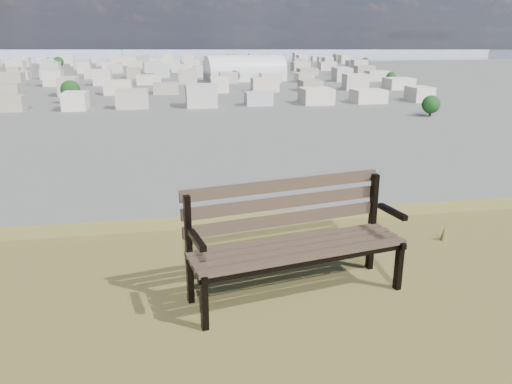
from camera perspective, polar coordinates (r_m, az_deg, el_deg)
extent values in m
cube|color=#453328|center=(3.97, 6.03, -7.35)|extent=(1.78, 0.43, 0.03)
cube|color=#453328|center=(4.07, 5.26, -6.69)|extent=(1.78, 0.43, 0.03)
cube|color=#453328|center=(4.16, 4.52, -6.07)|extent=(1.78, 0.43, 0.03)
cube|color=#453328|center=(4.26, 3.83, -5.48)|extent=(1.78, 0.43, 0.03)
cube|color=#453328|center=(4.27, 3.42, -3.11)|extent=(1.77, 0.38, 0.10)
cube|color=#453328|center=(4.25, 3.31, -1.17)|extent=(1.77, 0.38, 0.10)
cube|color=#453328|center=(4.22, 3.21, 0.79)|extent=(1.77, 0.38, 0.10)
cube|color=black|center=(3.78, -5.93, -12.48)|extent=(0.06, 0.07, 0.44)
cube|color=black|center=(4.04, -7.68, -6.64)|extent=(0.06, 0.07, 0.92)
cube|color=black|center=(3.86, -6.82, -8.63)|extent=(0.15, 0.50, 0.05)
cube|color=black|center=(3.71, -6.77, -5.48)|extent=(0.12, 0.36, 0.04)
cube|color=black|center=(4.48, 16.01, -8.09)|extent=(0.06, 0.07, 0.44)
cube|color=black|center=(4.70, 13.14, -3.42)|extent=(0.06, 0.07, 0.92)
cube|color=black|center=(4.55, 14.71, -4.96)|extent=(0.15, 0.50, 0.05)
cube|color=black|center=(4.42, 15.33, -2.18)|extent=(0.12, 0.36, 0.04)
cube|color=black|center=(3.98, 6.07, -7.99)|extent=(1.77, 0.39, 0.04)
cube|color=black|center=(4.29, 3.76, -5.98)|extent=(1.77, 0.39, 0.04)
cone|color=brown|center=(5.71, 20.75, -4.35)|extent=(0.08, 0.08, 0.18)
cube|color=silver|center=(320.69, -1.28, 13.09)|extent=(51.43, 28.01, 5.42)
cylinder|color=silver|center=(320.50, -1.28, 13.57)|extent=(51.43, 28.01, 20.60)
cube|color=beige|center=(211.27, -26.70, 9.22)|extent=(11.00, 11.00, 7.00)
cube|color=#ACA394|center=(205.79, -20.21, 9.82)|extent=(11.00, 11.00, 7.00)
cube|color=beige|center=(203.03, -13.44, 10.31)|extent=(11.00, 11.00, 7.00)
cube|color=#B2B1B6|center=(203.08, -6.56, 10.67)|extent=(11.00, 11.00, 7.00)
cube|color=beige|center=(205.95, 0.24, 10.87)|extent=(11.00, 11.00, 7.00)
cube|color=tan|center=(211.52, 6.77, 10.93)|extent=(11.00, 11.00, 7.00)
cube|color=beige|center=(219.59, 12.89, 10.85)|extent=(11.00, 11.00, 7.00)
cube|color=#BDB5AB|center=(229.88, 18.51, 10.68)|extent=(11.00, 11.00, 7.00)
cube|color=beige|center=(262.37, -26.28, 10.54)|extent=(11.00, 11.00, 7.00)
cube|color=#B2B1B6|center=(256.87, -21.06, 11.05)|extent=(11.00, 11.00, 7.00)
cube|color=beige|center=(253.52, -15.63, 11.48)|extent=(11.00, 11.00, 7.00)
cube|color=tan|center=(252.43, -10.10, 11.83)|extent=(11.00, 11.00, 7.00)
cube|color=beige|center=(253.61, -4.55, 12.06)|extent=(11.00, 11.00, 7.00)
cube|color=#BDB5AB|center=(257.03, 0.90, 12.18)|extent=(11.00, 11.00, 7.00)
cube|color=beige|center=(262.62, 6.17, 12.20)|extent=(11.00, 11.00, 7.00)
cube|color=#ACA394|center=(270.22, 11.18, 12.12)|extent=(11.00, 11.00, 7.00)
cube|color=beige|center=(279.69, 15.88, 11.97)|extent=(11.00, 11.00, 7.00)
cube|color=tan|center=(313.58, -26.00, 11.42)|extent=(11.00, 11.00, 7.00)
cube|color=beige|center=(308.05, -21.63, 11.87)|extent=(11.00, 11.00, 7.00)
cube|color=#BDB5AB|center=(304.33, -17.11, 12.26)|extent=(11.00, 11.00, 7.00)
cube|color=beige|center=(302.46, -12.49, 12.58)|extent=(11.00, 11.00, 7.00)
cube|color=#ACA394|center=(302.50, -7.84, 12.82)|extent=(11.00, 11.00, 7.00)
cube|color=beige|center=(304.43, -3.20, 12.98)|extent=(11.00, 11.00, 7.00)
cube|color=#B2B1B6|center=(308.23, 1.35, 13.06)|extent=(11.00, 11.00, 7.00)
cube|color=beige|center=(313.82, 5.76, 13.05)|extent=(11.00, 11.00, 7.00)
cube|color=tan|center=(321.11, 10.00, 12.98)|extent=(11.00, 11.00, 7.00)
cube|color=beige|center=(329.99, 14.02, 12.85)|extent=(11.00, 11.00, 7.00)
cube|color=#ACA394|center=(364.85, -25.80, 12.06)|extent=(11.00, 11.00, 7.00)
cube|color=beige|center=(359.31, -22.04, 12.46)|extent=(11.00, 11.00, 7.00)
cube|color=#B2B1B6|center=(355.31, -18.16, 12.81)|extent=(11.00, 11.00, 7.00)
cube|color=beige|center=(352.90, -14.21, 13.10)|extent=(11.00, 11.00, 7.00)
cube|color=tan|center=(352.11, -10.21, 13.34)|extent=(11.00, 11.00, 7.00)
cube|color=beige|center=(352.96, -6.21, 13.52)|extent=(11.00, 11.00, 7.00)
cube|color=#BDB5AB|center=(355.43, -2.23, 13.63)|extent=(11.00, 11.00, 7.00)
cube|color=beige|center=(359.49, 1.67, 13.68)|extent=(11.00, 11.00, 7.00)
cube|color=#ACA394|center=(365.08, 5.47, 13.67)|extent=(11.00, 11.00, 7.00)
cube|color=beige|center=(372.14, 9.14, 13.60)|extent=(11.00, 11.00, 7.00)
cube|color=#B2B1B6|center=(380.59, 12.65, 13.49)|extent=(11.00, 11.00, 7.00)
cube|color=beige|center=(416.15, -25.64, 12.54)|extent=(11.00, 11.00, 7.00)
cube|color=#BDB5AB|center=(410.60, -22.34, 12.90)|extent=(11.00, 11.00, 7.00)
cube|color=beige|center=(406.40, -18.96, 13.21)|extent=(11.00, 11.00, 7.00)
cube|color=#ACA394|center=(403.58, -15.50, 13.49)|extent=(11.00, 11.00, 7.00)
cube|color=beige|center=(402.18, -12.00, 13.72)|extent=(11.00, 11.00, 7.00)
cube|color=#B2B1B6|center=(402.21, -8.49, 13.91)|extent=(11.00, 11.00, 7.00)
cube|color=beige|center=(403.66, -4.98, 14.04)|extent=(11.00, 11.00, 7.00)
cube|color=tan|center=(406.53, -1.51, 14.12)|extent=(11.00, 11.00, 7.00)
cube|color=beige|center=(410.79, 1.91, 14.15)|extent=(11.00, 11.00, 7.00)
cube|color=#BDB5AB|center=(416.38, 5.24, 14.13)|extent=(11.00, 11.00, 7.00)
cube|color=beige|center=(423.27, 8.48, 14.07)|extent=(11.00, 11.00, 7.00)
cube|color=#ACA394|center=(431.38, 11.60, 13.97)|extent=(11.00, 11.00, 7.00)
cube|color=beige|center=(467.48, -25.52, 12.92)|extent=(11.00, 11.00, 7.00)
cube|color=tan|center=(461.93, -22.58, 13.24)|extent=(11.00, 11.00, 7.00)
cube|color=beige|center=(457.57, -19.57, 13.53)|extent=(11.00, 11.00, 7.00)
cube|color=#BDB5AB|center=(454.43, -16.51, 13.79)|extent=(11.00, 11.00, 7.00)
cube|color=beige|center=(452.55, -13.40, 14.01)|extent=(11.00, 11.00, 7.00)
cube|color=#ACA394|center=(451.94, -10.27, 14.19)|extent=(11.00, 11.00, 7.00)
cube|color=beige|center=(452.60, -7.14, 14.33)|extent=(11.00, 11.00, 7.00)
cube|color=#B2B1B6|center=(454.53, -4.02, 14.43)|extent=(11.00, 11.00, 7.00)
cube|color=beige|center=(457.71, -0.94, 14.49)|extent=(11.00, 11.00, 7.00)
cube|color=tan|center=(462.11, 2.10, 14.51)|extent=(11.00, 11.00, 7.00)
cube|color=beige|center=(467.71, 5.07, 14.49)|extent=(11.00, 11.00, 7.00)
cube|color=#BDB5AB|center=(474.46, 7.96, 14.44)|extent=(11.00, 11.00, 7.00)
cube|color=beige|center=(482.31, 10.77, 14.35)|extent=(11.00, 11.00, 7.00)
cube|color=#B2B1B6|center=(518.83, -25.42, 13.22)|extent=(11.00, 11.00, 7.00)
cube|color=beige|center=(513.27, -22.78, 13.51)|extent=(11.00, 11.00, 7.00)
cube|color=tan|center=(508.78, -20.07, 13.78)|extent=(11.00, 11.00, 7.00)
cube|color=beige|center=(505.40, -17.32, 14.02)|extent=(11.00, 11.00, 7.00)
cube|color=#BDB5AB|center=(503.13, -14.52, 14.23)|extent=(11.00, 11.00, 7.00)
cube|color=beige|center=(502.01, -11.71, 14.41)|extent=(11.00, 11.00, 7.00)
cube|color=#ACA394|center=(502.03, -8.88, 14.56)|extent=(11.00, 11.00, 7.00)
cube|color=beige|center=(503.20, -6.06, 14.67)|extent=(11.00, 11.00, 7.00)
cube|color=#B2B1B6|center=(505.50, -3.26, 14.75)|extent=(11.00, 11.00, 7.00)
cube|color=beige|center=(508.93, -0.48, 14.79)|extent=(11.00, 11.00, 7.00)
cube|color=tan|center=(513.46, 2.25, 14.80)|extent=(11.00, 11.00, 7.00)
cube|color=beige|center=(519.06, 4.93, 14.78)|extent=(11.00, 11.00, 7.00)
cube|color=#BDB5AB|center=(525.69, 7.55, 14.73)|extent=(11.00, 11.00, 7.00)
cube|color=beige|center=(533.33, 10.09, 14.66)|extent=(11.00, 11.00, 7.00)
cube|color=#B2B1B6|center=(570.19, -25.34, 13.47)|extent=(11.00, 11.00, 7.00)
cube|color=beige|center=(564.63, -22.93, 13.74)|extent=(11.00, 11.00, 7.00)
cube|color=tan|center=(560.04, -20.47, 13.98)|extent=(11.00, 11.00, 7.00)
cube|color=beige|center=(556.44, -17.97, 14.21)|extent=(11.00, 11.00, 7.00)
cube|color=#BDB5AB|center=(553.87, -15.44, 14.41)|extent=(11.00, 11.00, 7.00)
cube|color=beige|center=(552.33, -12.88, 14.58)|extent=(11.00, 11.00, 7.00)
cube|color=#ACA394|center=(551.82, -10.32, 14.73)|extent=(11.00, 11.00, 7.00)
cube|color=beige|center=(552.37, -7.74, 14.85)|extent=(11.00, 11.00, 7.00)
cube|color=#B2B1B6|center=(553.95, -5.18, 14.94)|extent=(11.00, 11.00, 7.00)
cube|color=beige|center=(556.56, -2.63, 15.00)|extent=(11.00, 11.00, 7.00)
cube|color=tan|center=(560.19, -0.11, 15.04)|extent=(11.00, 11.00, 7.00)
cube|color=beige|center=(564.82, 2.38, 15.04)|extent=(11.00, 11.00, 7.00)
cube|color=#BDB5AB|center=(570.42, 4.81, 15.02)|extent=(11.00, 11.00, 7.00)
cube|color=beige|center=(576.96, 7.20, 14.98)|extent=(11.00, 11.00, 7.00)
cube|color=#ACA394|center=(584.42, 9.53, 14.91)|extent=(11.00, 11.00, 7.00)
cylinder|color=#37261B|center=(186.77, 19.27, 8.47)|extent=(0.80, 0.80, 2.10)
sphere|color=black|center=(186.36, 19.37, 9.43)|extent=(6.30, 6.30, 6.30)
cylinder|color=#37261B|center=(226.30, -20.34, 9.86)|extent=(0.80, 0.80, 2.70)
sphere|color=black|center=(225.87, -20.45, 10.87)|extent=(8.10, 8.10, 8.10)
cylinder|color=#37261B|center=(311.19, 15.14, 12.05)|extent=(0.80, 0.80, 1.95)
sphere|color=black|center=(310.96, 15.18, 12.59)|extent=(5.85, 5.85, 5.85)
cylinder|color=#37261B|center=(406.68, -1.50, 13.78)|extent=(0.80, 0.80, 2.25)
sphere|color=black|center=(406.48, -1.51, 14.26)|extent=(6.75, 6.75, 6.75)
cylinder|color=#37261B|center=(470.63, -21.57, 13.15)|extent=(0.80, 0.80, 2.85)
sphere|color=black|center=(470.42, -21.63, 13.67)|extent=(8.55, 8.55, 8.55)
cylinder|color=#37261B|center=(518.44, -25.17, 13.00)|extent=(0.80, 0.80, 2.40)
sphere|color=black|center=(518.27, -25.23, 13.39)|extent=(7.20, 7.20, 7.20)
cylinder|color=#37261B|center=(305.14, -2.43, 12.54)|extent=(0.80, 0.80, 2.10)
sphere|color=black|center=(304.88, -2.44, 13.13)|extent=(6.30, 6.30, 6.30)
cylinder|color=#37261B|center=(455.22, 12.34, 13.81)|extent=(0.80, 0.80, 2.55)
sphere|color=black|center=(455.02, 12.37, 14.29)|extent=(7.65, 7.65, 7.65)
cube|color=#8E9EB5|center=(901.73, -10.37, 15.46)|extent=(2400.00, 700.00, 0.12)
cube|color=#A3ADCB|center=(1399.44, -4.04, 17.22)|extent=(700.00, 220.00, 45.00)
cube|color=#A3ADCB|center=(1572.18, 15.08, 16.99)|extent=(500.00, 220.00, 60.00)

